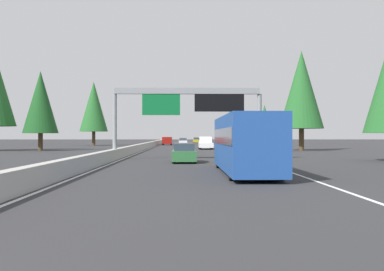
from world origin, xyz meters
name	(u,v)px	position (x,y,z in m)	size (l,w,h in m)	color
ground_plane	(145,150)	(60.00, 0.00, 0.00)	(320.00, 320.00, 0.00)	#2D2D30
median_barrier	(152,144)	(80.00, 0.30, 0.45)	(180.00, 0.56, 0.90)	#ADAAA3
shoulder_stripe_right	(220,148)	(70.00, -11.52, 0.01)	(160.00, 0.16, 0.01)	silver
shoulder_stripe_median	(151,148)	(70.00, -0.25, 0.01)	(160.00, 0.16, 0.01)	silver
sign_gantry_overhead	(189,103)	(33.83, -6.04, 4.84)	(0.50, 12.68, 6.08)	gray
bus_mid_center	(245,142)	(19.79, -8.87, 1.72)	(11.50, 2.55, 3.10)	#1E4793
sedan_far_center	(184,153)	(29.91, -5.60, 0.68)	(4.40, 1.80, 1.47)	#2D6B38
pickup_far_right	(206,143)	(63.24, -8.80, 0.91)	(5.60, 2.00, 1.86)	white
minivan_distant_a	(167,140)	(92.04, -2.02, 0.95)	(5.00, 1.95, 1.69)	maroon
sedan_far_left	(183,142)	(94.98, -5.37, 0.68)	(4.40, 1.80, 1.47)	white
sedan_near_right	(196,140)	(119.07, -8.95, 0.68)	(4.40, 1.80, 1.47)	#AD931E
conifer_right_mid	(301,90)	(57.10, -21.59, 8.26)	(5.98, 5.98, 13.58)	#4C3823
conifer_right_far	(264,121)	(90.56, -22.42, 5.11)	(3.71, 3.71, 8.42)	#4C3823
conifer_right_distant	(236,110)	(110.49, -18.63, 8.36)	(6.05, 6.05, 13.74)	#4C3823
conifer_left_mid	(40,102)	(56.60, 13.63, 6.48)	(4.69, 4.69, 10.67)	#4C3823
conifer_left_far	(94,107)	(87.45, 12.59, 7.81)	(5.65, 5.65, 12.84)	#4C3823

